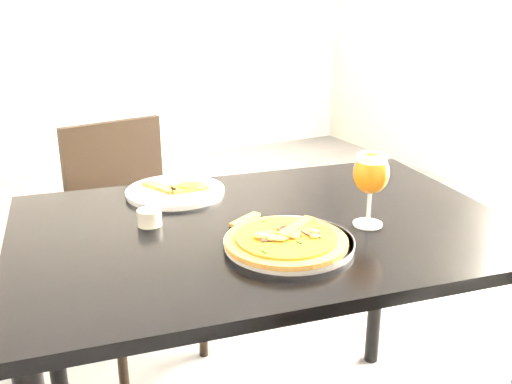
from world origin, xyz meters
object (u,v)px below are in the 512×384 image
chair_far (131,231)px  pizza (286,239)px  beer_glass (371,174)px  dining_table (264,256)px

chair_far → pizza: 0.97m
pizza → beer_glass: (0.25, 0.03, 0.11)m
dining_table → pizza: 0.19m
pizza → beer_glass: bearing=6.3°
dining_table → beer_glass: size_ratio=7.26×
chair_far → pizza: bearing=-91.3°
chair_far → pizza: chair_far is taller
dining_table → chair_far: 0.79m
dining_table → pizza: pizza is taller
beer_glass → chair_far: bearing=111.6°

